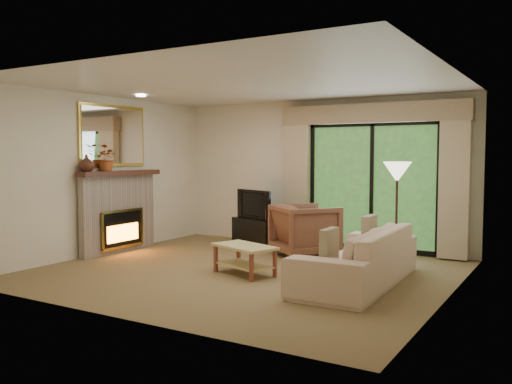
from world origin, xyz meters
The scene contains 22 objects.
floor centered at (0.00, 0.00, 0.00)m, with size 5.50×5.50×0.00m, color olive.
ceiling centered at (0.00, 0.00, 2.60)m, with size 5.50×5.50×0.00m, color silver.
wall_back centered at (0.00, 2.50, 1.30)m, with size 5.00×5.00×0.00m, color beige.
wall_front centered at (0.00, -2.50, 1.30)m, with size 5.00×5.00×0.00m, color beige.
wall_left centered at (-2.75, 0.00, 1.30)m, with size 5.00×5.00×0.00m, color beige.
wall_right centered at (2.75, 0.00, 1.30)m, with size 5.00×5.00×0.00m, color beige.
fireplace centered at (-2.63, 0.20, 0.69)m, with size 0.24×1.70×1.37m, color gray, non-canonical shape.
mirror centered at (-2.71, 0.20, 1.95)m, with size 0.07×1.45×1.02m, color gold, non-canonical shape.
sliding_door centered at (1.00, 2.45, 1.10)m, with size 2.26×0.10×2.16m, color black, non-canonical shape.
curtain_left centered at (-0.35, 2.34, 1.20)m, with size 0.45×0.18×2.35m, color tan.
curtain_right centered at (2.35, 2.34, 1.20)m, with size 0.45×0.18×2.35m, color tan.
cornice centered at (1.00, 2.36, 2.32)m, with size 3.20×0.24×0.32m, color #977D5F.
media_console centered at (-0.95, 1.95, 0.24)m, with size 0.98×0.44×0.49m, color black.
tv centered at (-0.95, 1.95, 0.75)m, with size 0.90×0.12×0.52m, color black.
armchair centered at (0.24, 1.44, 0.42)m, with size 0.90×0.93×0.85m, color brown.
sofa centered at (1.61, 0.10, 0.35)m, with size 2.43×0.95×0.71m, color #CEAC8F.
pillow_near centered at (1.53, -0.60, 0.59)m, with size 0.10×0.39×0.39m, color brown.
pillow_far centered at (1.53, 0.80, 0.60)m, with size 0.11×0.40×0.40m, color brown.
coffee_table centered at (0.10, -0.17, 0.20)m, with size 0.90×0.49×0.40m, color #CFBB75, non-canonical shape.
floor_lamp centered at (1.71, 1.47, 0.77)m, with size 0.41×0.41×1.53m, color beige, non-canonical shape.
vase centered at (-2.61, -0.48, 1.50)m, with size 0.26×0.26×0.27m, color #422217.
branches centered at (-2.61, -0.05, 1.59)m, with size 0.39×0.34×0.43m, color #A44F25.
Camera 1 is at (3.98, -6.38, 1.64)m, focal length 38.00 mm.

